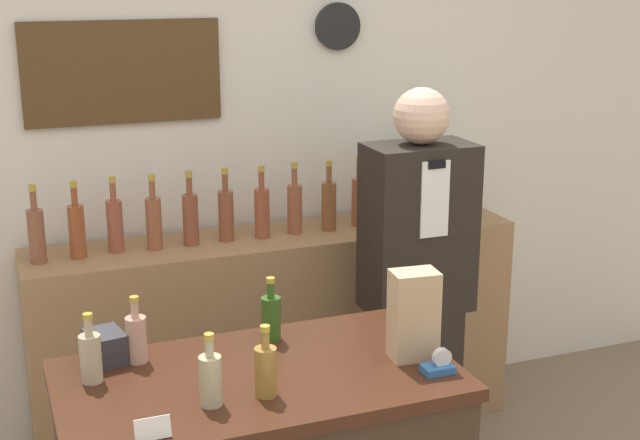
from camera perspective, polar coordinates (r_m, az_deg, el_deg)
name	(u,v)px	position (r m, az deg, el deg)	size (l,w,h in m)	color
back_wall	(211,132)	(3.91, -6.98, 5.61)	(5.20, 0.09, 2.70)	silver
back_shelf	(278,336)	(3.98, -2.69, -7.44)	(2.12, 0.40, 0.94)	#9E754C
shopkeeper	(416,294)	(3.52, 6.16, -4.74)	(0.41, 0.26, 1.62)	black
potted_plant	(432,175)	(4.09, 7.18, 2.87)	(0.25, 0.25, 0.34)	#4C3D2D
paper_bag	(414,315)	(2.65, 6.01, -6.05)	(0.14, 0.11, 0.27)	tan
tape_dispenser	(439,365)	(2.61, 7.63, -9.18)	(0.09, 0.06, 0.07)	#2D66A8
price_card_left	(153,429)	(2.29, -10.66, -12.99)	(0.09, 0.02, 0.06)	white
gift_box	(105,347)	(2.72, -13.59, -7.89)	(0.12, 0.14, 0.09)	#2D2D33
counter_bottle_0	(91,356)	(2.59, -14.47, -8.44)	(0.06, 0.06, 0.20)	tan
counter_bottle_1	(136,337)	(2.69, -11.67, -7.37)	(0.06, 0.06, 0.20)	tan
counter_bottle_2	(210,378)	(2.41, -7.02, -10.03)	(0.06, 0.06, 0.20)	tan
counter_bottle_3	(266,369)	(2.44, -3.49, -9.53)	(0.06, 0.06, 0.20)	olive
counter_bottle_4	(271,316)	(2.79, -3.16, -6.18)	(0.06, 0.06, 0.20)	#2D561A
shelf_bottle_0	(36,234)	(3.60, -17.69, -0.84)	(0.06, 0.06, 0.31)	brown
shelf_bottle_1	(77,229)	(3.62, -15.30, -0.59)	(0.06, 0.06, 0.31)	brown
shelf_bottle_2	(115,224)	(3.66, -12.99, -0.23)	(0.06, 0.06, 0.31)	brown
shelf_bottle_3	(154,221)	(3.66, -10.59, -0.08)	(0.06, 0.06, 0.31)	brown
shelf_bottle_4	(190,217)	(3.69, -8.29, 0.17)	(0.06, 0.06, 0.31)	brown
shelf_bottle_5	(226,213)	(3.73, -6.04, 0.42)	(0.06, 0.06, 0.31)	brown
shelf_bottle_6	(262,211)	(3.76, -3.73, 0.58)	(0.06, 0.06, 0.31)	brown
shelf_bottle_7	(295,207)	(3.82, -1.63, 0.86)	(0.06, 0.06, 0.31)	brown
shelf_bottle_8	(329,204)	(3.86, 0.57, 1.02)	(0.06, 0.06, 0.31)	brown
shelf_bottle_9	(359,200)	(3.93, 2.49, 1.31)	(0.06, 0.06, 0.31)	brown
shelf_bottle_10	(391,197)	(3.99, 4.56, 1.47)	(0.06, 0.06, 0.31)	brown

